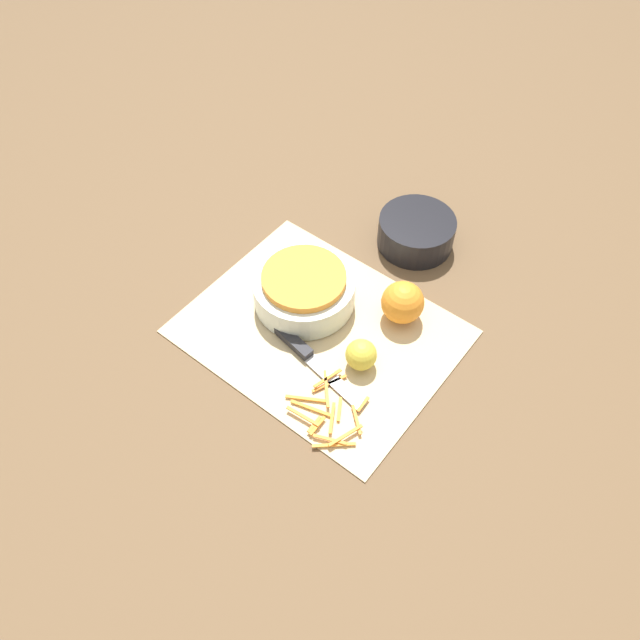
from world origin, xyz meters
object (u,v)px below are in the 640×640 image
at_px(bowl_speckled, 304,289).
at_px(bowl_dark, 416,232).
at_px(knife, 301,349).
at_px(lemon, 361,355).
at_px(orange_left, 403,302).

distance_m(bowl_speckled, bowl_dark, 0.27).
distance_m(knife, lemon, 0.11).
distance_m(bowl_speckled, lemon, 0.17).
distance_m(bowl_speckled, knife, 0.12).
bearing_deg(orange_left, bowl_speckled, -153.34).
bearing_deg(bowl_dark, orange_left, -64.60).
bearing_deg(lemon, bowl_dark, 105.98).
height_order(orange_left, lemon, orange_left).
bearing_deg(orange_left, lemon, -88.30).
height_order(bowl_speckled, orange_left, orange_left).
xyz_separation_m(bowl_speckled, orange_left, (0.16, 0.08, 0.00)).
height_order(bowl_dark, knife, bowl_dark).
relative_size(bowl_speckled, lemon, 3.43).
distance_m(bowl_speckled, orange_left, 0.18).
distance_m(orange_left, lemon, 0.13).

